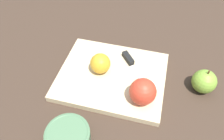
{
  "coord_description": "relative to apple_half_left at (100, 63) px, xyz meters",
  "views": [
    {
      "loc": [
        0.04,
        -0.47,
        0.58
      ],
      "look_at": [
        0.0,
        0.0,
        0.04
      ],
      "focal_mm": 35.0,
      "sensor_mm": 36.0,
      "label": 1
    }
  ],
  "objects": [
    {
      "name": "apple_slice",
      "position": [
        0.16,
        -0.06,
        -0.03
      ],
      "size": [
        0.06,
        0.06,
        0.01
      ],
      "color": "beige",
      "rests_on": "cutting_board"
    },
    {
      "name": "cutting_board",
      "position": [
        0.04,
        -0.01,
        -0.04
      ],
      "size": [
        0.39,
        0.34,
        0.02
      ],
      "color": "#D1B789",
      "rests_on": "ground_plane"
    },
    {
      "name": "apple_whole",
      "position": [
        0.33,
        -0.03,
        -0.02
      ],
      "size": [
        0.08,
        0.08,
        0.09
      ],
      "color": "olive",
      "rests_on": "ground_plane"
    },
    {
      "name": "apple_half_right",
      "position": [
        0.14,
        -0.11,
        0.01
      ],
      "size": [
        0.08,
        0.08,
        0.08
      ],
      "rotation": [
        0.0,
        0.0,
        5.39
      ],
      "color": "red",
      "rests_on": "cutting_board"
    },
    {
      "name": "apple_half_left",
      "position": [
        0.0,
        0.0,
        0.0
      ],
      "size": [
        0.07,
        0.07,
        0.07
      ],
      "rotation": [
        0.0,
        0.0,
        2.26
      ],
      "color": "gold",
      "rests_on": "cutting_board"
    },
    {
      "name": "knife",
      "position": [
        0.1,
        0.05,
        -0.03
      ],
      "size": [
        0.09,
        0.14,
        0.02
      ],
      "rotation": [
        0.0,
        0.0,
        -1.05
      ],
      "color": "silver",
      "rests_on": "cutting_board"
    },
    {
      "name": "ground_plane",
      "position": [
        0.04,
        -0.01,
        -0.06
      ],
      "size": [
        4.0,
        4.0,
        0.0
      ],
      "primitive_type": "plane",
      "color": "#38281E"
    },
    {
      "name": "bowl",
      "position": [
        -0.06,
        -0.24,
        -0.03
      ],
      "size": [
        0.12,
        0.12,
        0.04
      ],
      "color": "#4C704C",
      "rests_on": "ground_plane"
    }
  ]
}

